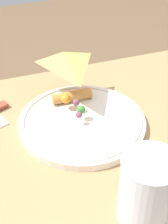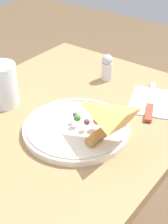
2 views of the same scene
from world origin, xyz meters
The scene contains 3 objects.
dining_table centered at (0.00, 0.00, 0.62)m, with size 0.96×0.64×0.76m.
plate_pizza centered at (0.04, -0.08, 0.77)m, with size 0.27×0.27×0.05m.
milk_glass centered at (0.03, 0.17, 0.82)m, with size 0.09×0.09×0.12m.
Camera 1 is at (0.23, 0.46, 1.23)m, focal length 55.00 mm.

